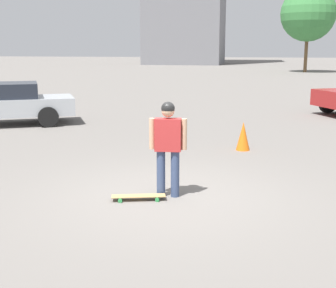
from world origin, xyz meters
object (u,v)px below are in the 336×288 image
object	(u,v)px
car_parked_near	(3,103)
traffic_cone	(243,136)
person	(168,142)
skateboard	(139,196)

from	to	relation	value
car_parked_near	traffic_cone	xyz separation A→B (m)	(2.42, 7.77, -0.37)
person	car_parked_near	world-z (taller)	person
skateboard	traffic_cone	xyz separation A→B (m)	(-4.22, 1.59, 0.28)
skateboard	car_parked_near	world-z (taller)	car_parked_near
skateboard	traffic_cone	distance (m)	4.52
person	traffic_cone	world-z (taller)	person
person	skateboard	bearing A→B (deg)	-150.45
skateboard	car_parked_near	distance (m)	9.09
person	traffic_cone	bearing A→B (deg)	68.97
skateboard	traffic_cone	size ratio (longest dim) A/B	1.31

